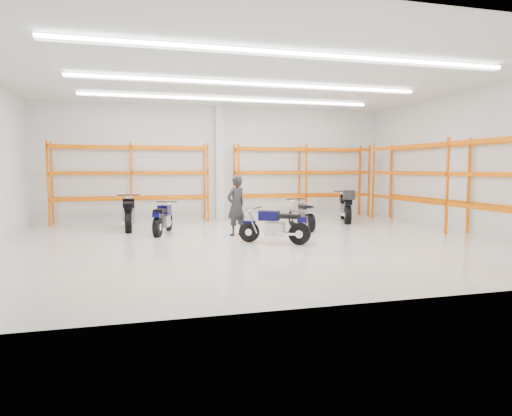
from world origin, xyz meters
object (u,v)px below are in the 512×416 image
object	(u,v)px
motorcycle_back_b	(163,219)
structural_column	(220,163)
motorcycle_back_d	(346,206)
motorcycle_main	(277,227)
motorcycle_back_c	(302,216)
motorcycle_back_a	(129,214)
standing_man	(236,206)

from	to	relation	value
motorcycle_back_b	structural_column	bearing A→B (deg)	55.26
motorcycle_back_b	motorcycle_back_d	size ratio (longest dim) A/B	0.82
motorcycle_main	motorcycle_back_c	xyz separation A→B (m)	(1.66, 2.49, 0.01)
motorcycle_main	motorcycle_back_b	xyz separation A→B (m)	(-2.90, 2.65, -0.00)
motorcycle_back_a	standing_man	world-z (taller)	standing_man
motorcycle_back_c	structural_column	world-z (taller)	structural_column
motorcycle_back_b	standing_man	world-z (taller)	standing_man
motorcycle_main	motorcycle_back_d	world-z (taller)	motorcycle_back_d
motorcycle_back_c	motorcycle_main	bearing A→B (deg)	-123.67
motorcycle_back_b	motorcycle_back_c	world-z (taller)	motorcycle_back_c
standing_man	motorcycle_main	bearing A→B (deg)	84.35
motorcycle_back_d	standing_man	bearing A→B (deg)	-154.67
motorcycle_back_b	motorcycle_back_d	world-z (taller)	motorcycle_back_d
motorcycle_back_a	motorcycle_back_d	xyz separation A→B (m)	(7.94, 0.13, 0.07)
structural_column	motorcycle_main	bearing A→B (deg)	-86.23
motorcycle_back_b	motorcycle_back_a	bearing A→B (deg)	129.18
motorcycle_back_b	motorcycle_back_d	distance (m)	7.06
motorcycle_main	motorcycle_back_a	size ratio (longest dim) A/B	0.76
motorcycle_back_d	structural_column	bearing A→B (deg)	153.56
motorcycle_back_c	structural_column	distance (m)	4.64
motorcycle_back_b	standing_man	bearing A→B (deg)	-22.18
motorcycle_main	motorcycle_back_b	distance (m)	3.93
motorcycle_back_b	motorcycle_back_c	bearing A→B (deg)	-2.10
motorcycle_main	motorcycle_back_b	bearing A→B (deg)	137.52
motorcycle_main	motorcycle_back_a	xyz separation A→B (m)	(-3.92, 3.91, 0.08)
motorcycle_main	motorcycle_back_c	size ratio (longest dim) A/B	0.86
motorcycle_back_b	standing_man	distance (m)	2.37
motorcycle_back_d	motorcycle_back_b	bearing A→B (deg)	-168.74
motorcycle_main	motorcycle_back_d	xyz separation A→B (m)	(4.03, 4.03, 0.14)
standing_man	motorcycle_back_a	bearing A→B (deg)	-62.24
motorcycle_main	motorcycle_back_d	distance (m)	5.70
motorcycle_back_b	motorcycle_main	bearing A→B (deg)	-42.48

